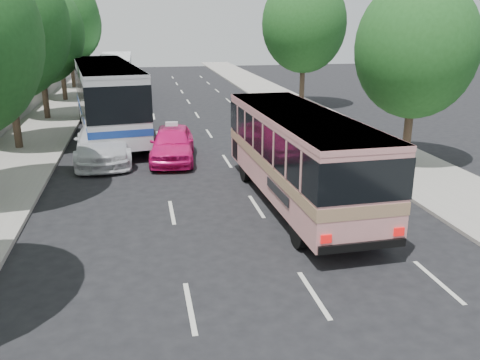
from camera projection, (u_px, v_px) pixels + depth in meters
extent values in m
plane|color=black|center=(253.00, 260.00, 13.55)|extent=(120.00, 120.00, 0.00)
cube|color=#9E998E|center=(44.00, 125.00, 30.68)|extent=(4.00, 90.00, 0.15)
cube|color=#9E998E|center=(312.00, 115.00, 33.82)|extent=(4.00, 90.00, 0.12)
cube|color=#9E998E|center=(11.00, 112.00, 30.10)|extent=(0.30, 90.00, 1.50)
cylinder|color=#38281E|center=(15.00, 112.00, 24.48)|extent=(0.36, 0.36, 3.80)
ellipsoid|color=#1D4E1C|center=(3.00, 25.00, 23.27)|extent=(6.00, 6.00, 6.90)
cylinder|color=#38281E|center=(45.00, 93.00, 32.03)|extent=(0.36, 0.36, 3.50)
ellipsoid|color=#1D4E1C|center=(38.00, 32.00, 30.92)|extent=(5.52, 5.52, 6.35)
sphere|color=#1D4E1C|center=(42.00, 13.00, 30.38)|extent=(3.59, 3.59, 3.59)
cylinder|color=#38281E|center=(63.00, 76.00, 39.46)|extent=(0.36, 0.36, 3.99)
ellipsoid|color=#1D4E1C|center=(57.00, 19.00, 38.19)|extent=(6.30, 6.30, 7.24)
sphere|color=#1D4E1C|center=(60.00, 1.00, 37.61)|extent=(4.09, 4.09, 4.09)
cylinder|color=#38281E|center=(72.00, 68.00, 46.95)|extent=(0.36, 0.36, 3.72)
ellipsoid|color=#1D4E1C|center=(68.00, 24.00, 45.77)|extent=(5.88, 5.88, 6.76)
sphere|color=#1D4E1C|center=(71.00, 10.00, 45.21)|extent=(3.82, 3.82, 3.82)
cylinder|color=#38281E|center=(408.00, 128.00, 22.16)|extent=(0.36, 0.36, 3.23)
ellipsoid|color=#1D4E1C|center=(416.00, 48.00, 21.13)|extent=(5.10, 5.10, 5.87)
sphere|color=#1D4E1C|center=(432.00, 23.00, 20.62)|extent=(3.32, 3.31, 3.31)
cylinder|color=#38281E|center=(302.00, 81.00, 37.10)|extent=(0.36, 0.36, 3.80)
ellipsoid|color=#1D4E1C|center=(304.00, 24.00, 35.89)|extent=(6.00, 6.00, 6.90)
sphere|color=#1D4E1C|center=(312.00, 6.00, 35.33)|extent=(3.90, 3.90, 3.90)
cube|color=#D48988|center=(298.00, 152.00, 17.19)|extent=(2.83, 10.06, 2.68)
cube|color=#9E7A59|center=(298.00, 161.00, 17.28)|extent=(2.87, 10.08, 0.35)
cube|color=black|center=(299.00, 138.00, 17.04)|extent=(2.88, 10.09, 1.10)
cube|color=#D48988|center=(300.00, 115.00, 16.81)|extent=(2.85, 10.08, 0.16)
cylinder|color=black|center=(246.00, 168.00, 20.14)|extent=(0.33, 1.05, 1.04)
cylinder|color=black|center=(298.00, 165.00, 20.61)|extent=(0.33, 1.05, 1.04)
cylinder|color=black|center=(300.00, 230.00, 14.20)|extent=(0.33, 1.05, 1.04)
cylinder|color=black|center=(372.00, 223.00, 14.67)|extent=(0.33, 1.05, 1.04)
imported|color=#E81474|center=(172.00, 143.00, 22.95)|extent=(2.42, 4.91, 1.61)
imported|color=silver|center=(103.00, 142.00, 23.05)|extent=(2.69, 6.00, 1.71)
cube|color=silver|center=(107.00, 95.00, 27.58)|extent=(4.52, 13.30, 3.32)
cube|color=black|center=(106.00, 87.00, 27.46)|extent=(4.58, 13.34, 1.63)
cube|color=navy|center=(108.00, 110.00, 27.84)|extent=(4.57, 13.33, 0.33)
cube|color=silver|center=(104.00, 65.00, 27.11)|extent=(4.55, 13.33, 0.15)
cylinder|color=black|center=(82.00, 114.00, 31.42)|extent=(0.51, 1.23, 1.20)
cylinder|color=black|center=(123.00, 111.00, 32.19)|extent=(0.51, 1.23, 1.20)
cylinder|color=black|center=(91.00, 145.00, 23.58)|extent=(0.51, 1.23, 1.20)
cylinder|color=black|center=(144.00, 141.00, 24.35)|extent=(0.51, 1.23, 1.20)
cube|color=white|center=(116.00, 74.00, 41.13)|extent=(2.44, 11.38, 2.89)
cube|color=black|center=(116.00, 69.00, 41.02)|extent=(2.49, 11.41, 1.42)
cube|color=navy|center=(117.00, 83.00, 41.35)|extent=(2.48, 11.40, 0.28)
cube|color=white|center=(115.00, 56.00, 40.71)|extent=(2.46, 11.40, 0.13)
cylinder|color=black|center=(106.00, 87.00, 44.73)|extent=(0.31, 1.04, 1.04)
cylinder|color=black|center=(131.00, 86.00, 45.13)|extent=(0.31, 1.04, 1.04)
cylinder|color=black|center=(101.00, 99.00, 37.64)|extent=(0.31, 1.04, 1.04)
cylinder|color=black|center=(130.00, 98.00, 38.04)|extent=(0.31, 1.04, 1.04)
cube|color=silver|center=(172.00, 124.00, 22.68)|extent=(0.57, 0.24, 0.18)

